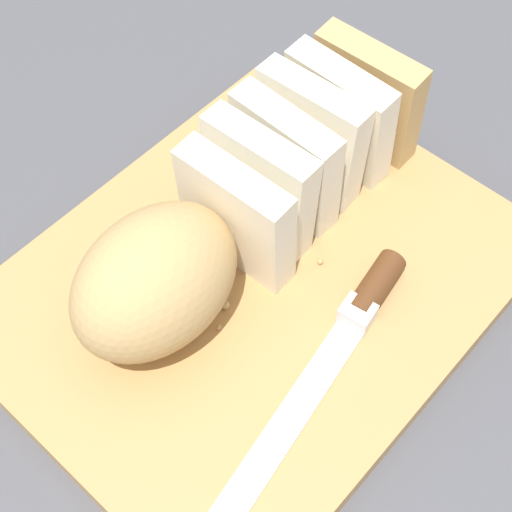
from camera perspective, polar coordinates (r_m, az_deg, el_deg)
The scene contains 8 objects.
ground_plane at distance 0.60m, azimuth 0.00°, elevation -2.85°, with size 3.00×3.00×0.00m, color #4C4C51.
cutting_board at distance 0.59m, azimuth 0.00°, elevation -2.26°, with size 0.38×0.30×0.02m, color tan.
bread_loaf at distance 0.55m, azimuth -1.56°, elevation 3.52°, with size 0.32×0.10×0.10m.
bread_knife at distance 0.55m, azimuth 7.02°, elevation -5.16°, with size 0.25×0.06×0.02m.
crumb_near_knife at distance 0.56m, azimuth -2.61°, elevation -3.42°, with size 0.01×0.01×0.01m, color tan.
crumb_near_loaf at distance 0.55m, azimuth -2.79°, elevation -5.30°, with size 0.00×0.00×0.00m, color tan.
crumb_stray_left at distance 0.58m, azimuth 4.79°, elevation -0.41°, with size 0.00×0.00×0.00m, color tan.
crumb_stray_right at distance 0.61m, azimuth 2.79°, elevation 3.87°, with size 0.01×0.01×0.01m, color tan.
Camera 1 is at (-0.23, -0.20, 0.51)m, focal length 53.81 mm.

